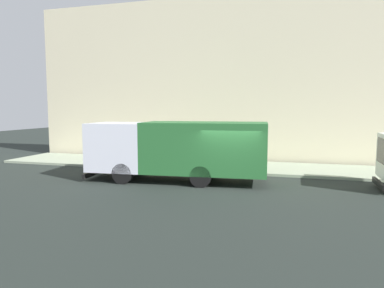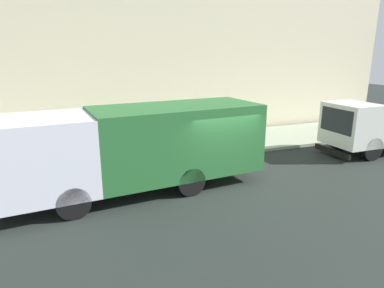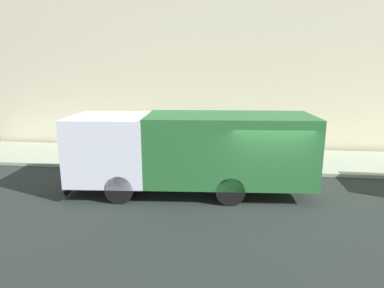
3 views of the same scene
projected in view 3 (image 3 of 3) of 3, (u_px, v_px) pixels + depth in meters
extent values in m
plane|color=#222925|center=(269.00, 203.00, 10.92)|extent=(80.00, 80.00, 0.00)
cube|color=#97A389|center=(258.00, 160.00, 15.81)|extent=(4.13, 30.00, 0.14)
cube|color=beige|center=(259.00, 50.00, 17.12)|extent=(0.50, 30.00, 10.54)
cube|color=white|center=(111.00, 148.00, 11.68)|extent=(2.70, 2.83, 2.26)
cube|color=black|center=(74.00, 140.00, 11.67)|extent=(2.10, 0.22, 1.27)
cube|color=#26642F|center=(229.00, 148.00, 11.50)|extent=(2.92, 5.81, 2.32)
cube|color=black|center=(76.00, 183.00, 12.04)|extent=(2.41, 0.30, 0.24)
cylinder|color=black|center=(120.00, 189.00, 10.83)|extent=(0.37, 0.96, 0.95)
cylinder|color=black|center=(134.00, 169.00, 12.98)|extent=(0.37, 0.96, 0.95)
cylinder|color=black|center=(230.00, 191.00, 10.68)|extent=(0.37, 0.96, 0.95)
cylinder|color=black|center=(226.00, 170.00, 12.83)|extent=(0.37, 0.96, 0.95)
cylinder|color=#281B28|center=(149.00, 154.00, 14.81)|extent=(0.34, 0.34, 0.88)
cylinder|color=#548947|center=(148.00, 137.00, 14.64)|extent=(0.46, 0.46, 0.67)
sphere|color=#946955|center=(148.00, 127.00, 14.54)|extent=(0.22, 0.22, 0.22)
cylinder|color=#4C5156|center=(205.00, 142.00, 14.16)|extent=(0.08, 0.08, 2.25)
cube|color=blue|center=(204.00, 122.00, 13.97)|extent=(0.44, 0.03, 0.36)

